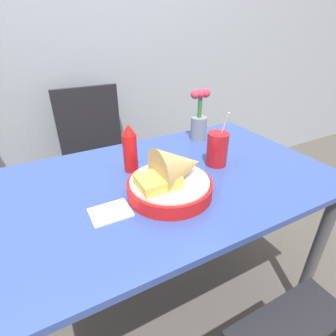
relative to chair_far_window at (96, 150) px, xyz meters
The scene contains 9 objects.
ground_plane 0.99m from the chair_far_window, 82.21° to the right, with size 12.00×12.00×0.00m, color #4C4742.
wall_window 0.80m from the chair_far_window, 66.66° to the left, with size 7.00×0.06×2.60m.
dining_table 0.83m from the chair_far_window, 82.21° to the right, with size 1.25×0.79×0.75m.
chair_far_window is the anchor object (origin of this frame).
food_basket 0.95m from the chair_far_window, 86.29° to the right, with size 0.29×0.29×0.18m.
ketchup_bottle 0.75m from the chair_far_window, 90.69° to the right, with size 0.06×0.06×0.20m.
drink_cup 0.92m from the chair_far_window, 68.32° to the right, with size 0.09×0.09×0.23m.
flower_vase 0.75m from the chair_far_window, 53.14° to the right, with size 0.10×0.08×0.25m.
napkin 0.96m from the chair_far_window, 100.26° to the right, with size 0.12×0.10×0.01m.
Camera 1 is at (-0.43, -0.77, 1.26)m, focal length 28.00 mm.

